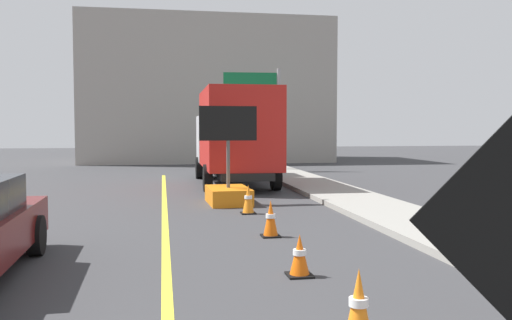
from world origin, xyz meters
The scene contains 9 objects.
lane_center_stripe centered at (0.00, 6.00, 0.00)m, with size 0.14×36.00×0.01m, color yellow.
arrow_board_trailer centered at (1.75, 14.49, 0.48)m, with size 1.60×1.84×2.70m.
box_truck centered at (2.59, 19.44, 1.85)m, with size 2.63×7.37×3.43m.
highway_guide_sign centered at (4.81, 25.81, 3.42)m, with size 2.78×0.33×5.00m.
far_building_block centered at (2.76, 35.29, 4.41)m, with size 15.26×8.02×8.82m, color gray.
traffic_cone_near_sign centered at (1.79, 4.43, 0.37)m, with size 0.36×0.36×0.76m.
traffic_cone_mid_lane centered at (1.85, 6.93, 0.29)m, with size 0.36×0.36×0.60m.
traffic_cone_far_lane centered at (2.00, 9.75, 0.35)m, with size 0.36×0.36×0.71m.
traffic_cone_curbside centered at (2.02, 12.62, 0.35)m, with size 0.36×0.36×0.72m.
Camera 1 is at (-0.04, -0.44, 2.08)m, focal length 38.23 mm.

